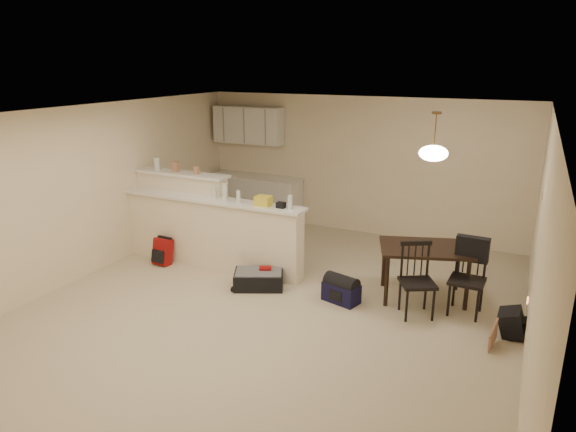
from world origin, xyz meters
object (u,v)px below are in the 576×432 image
Objects in this scene: dining_chair_far at (467,279)px; navy_duffel at (341,293)px; dining_table at (425,253)px; pendant_lamp at (433,152)px; black_daypack at (512,323)px; suitcase at (259,279)px; red_backpack at (163,252)px; dining_chair_near at (418,281)px.

dining_chair_far is 2.02× the size of navy_duffel.
dining_table is at bearing 159.35° from dining_chair_far.
dining_chair_far is (0.58, -0.25, -1.51)m from pendant_lamp.
pendant_lamp is at bearing 65.97° from black_daypack.
navy_duffel is at bearing -21.84° from suitcase.
navy_duffel reaches higher than suitcase.
dining_table is 1.99× the size of suitcase.
red_backpack is (-1.78, 0.11, 0.09)m from suitcase.
dining_chair_near is 1.97× the size of navy_duffel.
dining_table is 1.35m from pendant_lamp.
suitcase is 1.64× the size of red_backpack.
dining_chair_near reaches higher than suitcase.
dining_table is at bearing 65.97° from black_daypack.
pendant_lamp is 2.24m from black_daypack.
dining_chair_far is 1.61m from navy_duffel.
dining_table is 0.59m from dining_chair_near.
black_daypack is at bearing 4.43° from red_backpack.
dining_chair_far reaches higher than red_backpack.
dining_table reaches higher than suitcase.
pendant_lamp is at bearing 12.47° from red_backpack.
pendant_lamp is 0.66× the size of dining_chair_near.
red_backpack is 3.00m from navy_duffel.
pendant_lamp is at bearing 47.61° from navy_duffel.
red_backpack is at bearing -173.48° from dining_chair_far.
dining_table is 1.37m from black_daypack.
dining_table reaches higher than black_daypack.
dining_chair_far is 4.55m from red_backpack.
pendant_lamp is 0.90× the size of suitcase.
pendant_lamp is (0.00, -0.00, 1.35)m from dining_table.
red_backpack is (-4.53, -0.31, -0.27)m from dining_chair_far.
suitcase is (-2.19, -0.11, -0.36)m from dining_chair_near.
dining_chair_far is at bearing 28.15° from navy_duffel.
suitcase is at bearing -162.77° from pendant_lamp.
dining_chair_near is at bearing 17.60° from navy_duffel.
suitcase is 2.00× the size of black_daypack.
dining_chair_far is 2.80m from suitcase.
dining_table is 2.19× the size of pendant_lamp.
pendant_lamp is at bearing 64.47° from dining_chair_near.
dining_chair_near is 2.26× the size of red_backpack.
dining_table reaches higher than red_backpack.
black_daypack is at bearing -23.19° from suitcase.
suitcase is at bearing -161.42° from navy_duffel.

